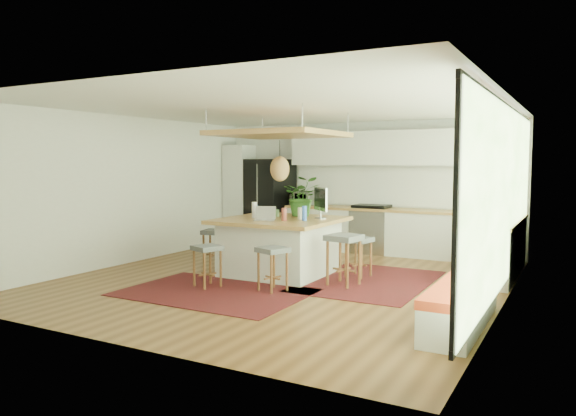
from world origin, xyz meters
The scene contains 37 objects.
floor centered at (0.00, 0.00, 0.00)m, with size 7.00×7.00×0.00m, color #573519.
ceiling centered at (0.00, 0.00, 2.70)m, with size 7.00×7.00×0.00m, color white.
wall_back centered at (0.00, 3.50, 1.35)m, with size 6.50×6.50×0.00m, color silver.
wall_front centered at (0.00, -3.50, 1.35)m, with size 6.50×6.50×0.00m, color silver.
wall_left centered at (-3.25, 0.00, 1.35)m, with size 7.00×7.00×0.00m, color silver.
wall_right centered at (3.25, 0.00, 1.35)m, with size 7.00×7.00×0.00m, color silver.
window_wall centered at (3.22, 0.00, 1.40)m, with size 0.10×6.20×2.60m, color black, non-canonical shape.
pantry centered at (-2.95, 3.18, 1.12)m, with size 0.55×0.60×2.25m, color silver.
back_counter_base centered at (0.55, 3.18, 0.44)m, with size 4.20×0.60×0.88m, color silver.
back_counter_top centered at (0.55, 3.18, 0.90)m, with size 4.24×0.64×0.05m, color olive.
backsplash centered at (0.55, 3.48, 1.35)m, with size 4.20×0.02×0.80m, color white.
upper_cabinets centered at (0.55, 3.32, 2.15)m, with size 4.20×0.34×0.70m, color silver.
range centered at (0.30, 3.18, 0.50)m, with size 0.76×0.62×1.00m, color #A5A5AA, non-canonical shape.
right_counter_base centered at (2.93, 2.00, 0.44)m, with size 0.60×2.50×0.88m, color silver.
right_counter_top centered at (2.93, 2.00, 0.90)m, with size 0.64×2.54×0.05m, color olive.
window_bench centered at (2.95, -1.20, 0.25)m, with size 0.52×2.00×0.50m, color silver, non-canonical shape.
ceiling_panel centered at (-0.30, 0.40, 2.05)m, with size 1.86×1.86×0.80m, color olive, non-canonical shape.
rug_near centered at (-0.47, -1.21, 0.01)m, with size 2.60×1.80×0.01m, color black.
rug_right centered at (1.22, 0.55, 0.01)m, with size 1.80×2.60×0.01m, color black.
fridge centered at (-2.11, 3.16, 0.93)m, with size 0.96×0.75×1.93m, color black, non-canonical shape.
island centered at (-0.30, 0.40, 0.47)m, with size 1.85×1.85×0.93m, color olive, non-canonical shape.
stool_near_left centered at (-0.76, -0.98, 0.35)m, with size 0.37×0.37×0.63m, color #505459, non-canonical shape.
stool_near_right centered at (0.22, -0.74, 0.35)m, with size 0.38×0.38×0.64m, color #505459, non-canonical shape.
stool_right_front centered at (0.97, 0.10, 0.35)m, with size 0.46×0.46×0.77m, color #505459, non-canonical shape.
stool_right_back centered at (0.94, 0.79, 0.35)m, with size 0.38×0.38×0.65m, color #505459, non-canonical shape.
stool_left_side centered at (-1.67, 0.44, 0.35)m, with size 0.39×0.39×0.65m, color #505459, non-canonical shape.
laptop centered at (-0.34, -0.02, 1.05)m, with size 0.33×0.35×0.24m, color #A5A5AA, non-canonical shape.
monitor centered at (0.31, 0.68, 1.19)m, with size 0.57×0.20×0.53m, color #A5A5AA, non-canonical shape.
microwave centered at (-1.25, 3.13, 1.11)m, with size 0.55×0.30×0.37m, color #A5A5AA.
island_plant centered at (-0.15, 0.92, 1.20)m, with size 0.62×0.69×0.54m, color #1E4C19.
island_bowl centered at (-0.91, 0.91, 0.95)m, with size 0.19×0.19×0.05m, color beige.
island_bottle_0 centered at (-0.85, 0.50, 1.03)m, with size 0.07×0.07×0.19m, color blue.
island_bottle_1 centered at (-0.70, 0.25, 1.03)m, with size 0.07×0.07×0.19m, color white.
island_bottle_2 centered at (-0.05, 0.10, 1.03)m, with size 0.07×0.07×0.19m, color brown.
island_bottle_3 centered at (0.05, 0.45, 1.03)m, with size 0.07×0.07×0.19m, color beige.
island_bottle_4 centered at (-0.50, 0.65, 1.03)m, with size 0.07×0.07×0.19m, color #5E7E4B.
island_bottle_5 centered at (0.20, 0.30, 1.03)m, with size 0.07×0.07×0.19m, color blue.
Camera 1 is at (4.13, -7.45, 1.86)m, focal length 34.11 mm.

